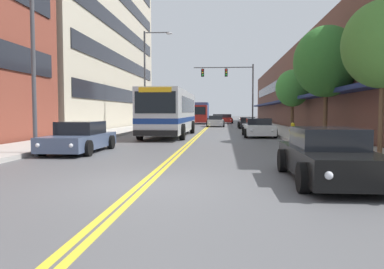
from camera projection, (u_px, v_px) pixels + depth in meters
ground_plane at (209, 126)px, 45.68m from camera, size 240.00×240.00×0.00m
sidewalk_left at (151, 125)px, 46.27m from camera, size 3.17×106.00×0.17m
sidewalk_right at (267, 126)px, 45.07m from camera, size 3.17×106.00×0.17m
centre_line at (209, 126)px, 45.68m from camera, size 0.34×106.00×0.01m
storefront_row_right at (317, 91)px, 44.32m from camera, size 9.10×68.00×8.47m
city_bus at (170, 111)px, 26.84m from camera, size 2.93×11.85×3.15m
car_slate_blue_parked_left_near at (80, 138)px, 15.98m from camera, size 2.06×4.88×1.31m
car_champagne_parked_left_mid at (167, 122)px, 41.45m from camera, size 2.13×4.72×1.27m
car_black_parked_right_foreground at (328, 157)px, 9.23m from camera, size 2.01×4.67×1.32m
car_white_parked_right_mid at (259, 128)px, 26.09m from camera, size 2.15×4.77×1.27m
car_charcoal_parked_right_far at (248, 123)px, 39.63m from camera, size 2.00×4.42×1.17m
car_silver_moving_lead at (216, 121)px, 43.91m from camera, size 2.07×4.23×1.29m
car_beige_moving_second at (217, 118)px, 65.34m from camera, size 1.98×4.28×1.34m
car_red_moving_third at (226, 119)px, 57.77m from camera, size 2.02×4.47×1.39m
box_truck at (200, 113)px, 54.83m from camera, size 2.71×6.68×3.10m
traffic_signal_mast at (233, 82)px, 43.52m from camera, size 6.97×0.38×7.26m
street_lamp_left_near at (39, 21)px, 13.97m from camera, size 2.14×0.28×8.76m
street_lamp_left_far at (148, 72)px, 33.80m from camera, size 2.63×0.28×8.98m
street_tree_right_near at (383, 44)px, 13.14m from camera, size 2.81×2.81×5.47m
street_tree_right_mid at (326, 62)px, 21.21m from camera, size 3.67×3.67×6.42m
street_tree_right_far at (293, 88)px, 31.54m from camera, size 2.84×2.84×5.11m
fire_hydrant at (293, 130)px, 22.18m from camera, size 0.34×0.26×0.91m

